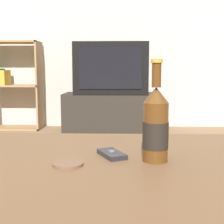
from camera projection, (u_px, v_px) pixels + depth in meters
name	position (u px, v px, depth m)	size (l,w,h in m)	color
back_wall	(114.00, 19.00, 3.72)	(8.00, 0.05, 2.60)	beige
coffee_table	(89.00, 186.00, 0.85)	(1.01, 0.87, 0.43)	brown
tv_stand	(111.00, 112.00, 3.56)	(1.07, 0.46, 0.43)	#28231E
television	(111.00, 68.00, 3.49)	(0.80, 0.49, 0.56)	black
bookshelf	(13.00, 84.00, 3.64)	(0.58, 0.30, 1.02)	#99754C
beer_bottle	(156.00, 126.00, 0.87)	(0.07, 0.07, 0.28)	#563314
cell_phone	(112.00, 154.00, 0.93)	(0.10, 0.12, 0.02)	#232328
coaster	(68.00, 164.00, 0.84)	(0.08, 0.08, 0.01)	brown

